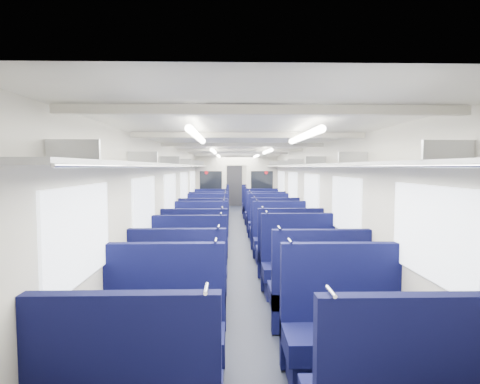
# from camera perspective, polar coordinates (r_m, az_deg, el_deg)

# --- Properties ---
(floor) EXTENTS (2.80, 18.00, 0.01)m
(floor) POSITION_cam_1_polar(r_m,az_deg,el_deg) (10.73, -0.28, -6.76)
(floor) COLOR black
(floor) RESTS_ON ground
(ceiling) EXTENTS (2.80, 18.00, 0.01)m
(ceiling) POSITION_cam_1_polar(r_m,az_deg,el_deg) (10.56, -0.28, 5.88)
(ceiling) COLOR silver
(ceiling) RESTS_ON wall_left
(wall_left) EXTENTS (0.02, 18.00, 2.35)m
(wall_left) POSITION_cam_1_polar(r_m,az_deg,el_deg) (10.65, -7.84, -0.50)
(wall_left) COLOR beige
(wall_left) RESTS_ON floor
(dado_left) EXTENTS (0.03, 17.90, 0.70)m
(dado_left) POSITION_cam_1_polar(r_m,az_deg,el_deg) (10.74, -7.72, -4.89)
(dado_left) COLOR #0F1134
(dado_left) RESTS_ON floor
(wall_right) EXTENTS (0.02, 18.00, 2.35)m
(wall_right) POSITION_cam_1_polar(r_m,az_deg,el_deg) (10.70, 7.23, -0.47)
(wall_right) COLOR beige
(wall_right) RESTS_ON floor
(dado_right) EXTENTS (0.03, 17.90, 0.70)m
(dado_right) POSITION_cam_1_polar(r_m,az_deg,el_deg) (10.79, 7.12, -4.85)
(dado_right) COLOR #0F1134
(dado_right) RESTS_ON floor
(wall_far) EXTENTS (2.80, 0.02, 2.35)m
(wall_far) POSITION_cam_1_polar(r_m,az_deg,el_deg) (19.57, -0.81, 1.42)
(wall_far) COLOR beige
(wall_far) RESTS_ON floor
(luggage_rack_left) EXTENTS (0.36, 17.40, 0.18)m
(luggage_rack_left) POSITION_cam_1_polar(r_m,az_deg,el_deg) (10.60, -6.87, 3.81)
(luggage_rack_left) COLOR #B2B5BA
(luggage_rack_left) RESTS_ON wall_left
(luggage_rack_right) EXTENTS (0.36, 17.40, 0.18)m
(luggage_rack_right) POSITION_cam_1_polar(r_m,az_deg,el_deg) (10.65, 6.27, 3.81)
(luggage_rack_right) COLOR #B2B5BA
(luggage_rack_right) RESTS_ON wall_right
(windows) EXTENTS (2.78, 15.60, 0.75)m
(windows) POSITION_cam_1_polar(r_m,az_deg,el_deg) (10.11, -0.23, 0.71)
(windows) COLOR white
(windows) RESTS_ON wall_left
(ceiling_fittings) EXTENTS (2.70, 16.06, 0.11)m
(ceiling_fittings) POSITION_cam_1_polar(r_m,az_deg,el_deg) (10.30, -0.25, 5.60)
(ceiling_fittings) COLOR beige
(ceiling_fittings) RESTS_ON ceiling
(end_door) EXTENTS (0.75, 0.06, 2.00)m
(end_door) POSITION_cam_1_polar(r_m,az_deg,el_deg) (19.52, -0.81, 0.90)
(end_door) COLOR black
(end_door) RESTS_ON floor
(bulkhead) EXTENTS (2.80, 0.10, 2.35)m
(bulkhead) POSITION_cam_1_polar(r_m,az_deg,el_deg) (13.48, -0.53, 0.65)
(bulkhead) COLOR beige
(bulkhead) RESTS_ON floor
(seat_2) EXTENTS (1.13, 0.63, 1.26)m
(seat_2) POSITION_cam_1_polar(r_m,az_deg,el_deg) (3.88, -11.15, -19.99)
(seat_2) COLOR #0D0F3E
(seat_2) RESTS_ON floor
(seat_3) EXTENTS (1.13, 0.63, 1.26)m
(seat_3) POSITION_cam_1_polar(r_m,az_deg,el_deg) (3.94, 14.90, -19.68)
(seat_3) COLOR #0D0F3E
(seat_3) RESTS_ON floor
(seat_4) EXTENTS (1.13, 0.63, 1.26)m
(seat_4) POSITION_cam_1_polar(r_m,az_deg,el_deg) (4.97, -8.79, -14.61)
(seat_4) COLOR #0D0F3E
(seat_4) RESTS_ON floor
(seat_5) EXTENTS (1.13, 0.63, 1.26)m
(seat_5) POSITION_cam_1_polar(r_m,az_deg,el_deg) (4.94, 11.18, -14.73)
(seat_5) COLOR #0D0F3E
(seat_5) RESTS_ON floor
(seat_6) EXTENTS (1.13, 0.63, 1.26)m
(seat_6) POSITION_cam_1_polar(r_m,az_deg,el_deg) (5.86, -7.59, -11.74)
(seat_6) COLOR #0D0F3E
(seat_6) RESTS_ON floor
(seat_7) EXTENTS (1.13, 0.63, 1.26)m
(seat_7) POSITION_cam_1_polar(r_m,az_deg,el_deg) (6.12, 8.58, -11.09)
(seat_7) COLOR #0D0F3E
(seat_7) RESTS_ON floor
(seat_8) EXTENTS (1.13, 0.63, 1.26)m
(seat_8) POSITION_cam_1_polar(r_m,az_deg,el_deg) (7.03, -6.53, -9.13)
(seat_8) COLOR #0D0F3E
(seat_8) RESTS_ON floor
(seat_9) EXTENTS (1.13, 0.63, 1.26)m
(seat_9) POSITION_cam_1_polar(r_m,az_deg,el_deg) (7.11, 7.11, -8.99)
(seat_9) COLOR #0D0F3E
(seat_9) RESTS_ON floor
(seat_10) EXTENTS (1.13, 0.63, 1.26)m
(seat_10) POSITION_cam_1_polar(r_m,az_deg,el_deg) (8.19, -5.78, -7.29)
(seat_10) COLOR #0D0F3E
(seat_10) RESTS_ON floor
(seat_11) EXTENTS (1.13, 0.63, 1.26)m
(seat_11) POSITION_cam_1_polar(r_m,az_deg,el_deg) (8.20, 5.94, -7.27)
(seat_11) COLOR #0D0F3E
(seat_11) RESTS_ON floor
(seat_12) EXTENTS (1.13, 0.63, 1.26)m
(seat_12) POSITION_cam_1_polar(r_m,az_deg,el_deg) (9.23, -5.28, -6.04)
(seat_12) COLOR #0D0F3E
(seat_12) RESTS_ON floor
(seat_13) EXTENTS (1.13, 0.63, 1.26)m
(seat_13) POSITION_cam_1_polar(r_m,az_deg,el_deg) (9.38, 4.99, -5.88)
(seat_13) COLOR #0D0F3E
(seat_13) RESTS_ON floor
(seat_14) EXTENTS (1.13, 0.63, 1.26)m
(seat_14) POSITION_cam_1_polar(r_m,az_deg,el_deg) (10.56, -4.79, -4.81)
(seat_14) COLOR #0D0F3E
(seat_14) RESTS_ON floor
(seat_15) EXTENTS (1.13, 0.63, 1.26)m
(seat_15) POSITION_cam_1_polar(r_m,az_deg,el_deg) (10.58, 4.25, -4.79)
(seat_15) COLOR #0D0F3E
(seat_15) RESTS_ON floor
(seat_16) EXTENTS (1.13, 0.63, 1.26)m
(seat_16) POSITION_cam_1_polar(r_m,az_deg,el_deg) (11.53, -4.50, -4.09)
(seat_16) COLOR #0D0F3E
(seat_16) RESTS_ON floor
(seat_17) EXTENTS (1.13, 0.63, 1.26)m
(seat_17) POSITION_cam_1_polar(r_m,az_deg,el_deg) (11.64, 3.72, -4.01)
(seat_17) COLOR #0D0F3E
(seat_17) RESTS_ON floor
(seat_18) EXTENTS (1.13, 0.63, 1.26)m
(seat_18) POSITION_cam_1_polar(r_m,az_deg,el_deg) (12.65, -4.23, -3.40)
(seat_18) COLOR #0D0F3E
(seat_18) RESTS_ON floor
(seat_19) EXTENTS (1.13, 0.63, 1.26)m
(seat_19) POSITION_cam_1_polar(r_m,az_deg,el_deg) (12.88, 3.22, -3.27)
(seat_19) COLOR #0D0F3E
(seat_19) RESTS_ON floor
(seat_20) EXTENTS (1.13, 0.63, 1.26)m
(seat_20) POSITION_cam_1_polar(r_m,az_deg,el_deg) (14.72, -3.83, -2.40)
(seat_20) COLOR #0D0F3E
(seat_20) RESTS_ON floor
(seat_21) EXTENTS (1.13, 0.63, 1.26)m
(seat_21) POSITION_cam_1_polar(r_m,az_deg,el_deg) (14.68, 2.65, -2.41)
(seat_21) COLOR #0D0F3E
(seat_21) RESTS_ON floor
(seat_22) EXTENTS (1.13, 0.63, 1.26)m
(seat_22) POSITION_cam_1_polar(r_m,az_deg,el_deg) (15.81, -3.67, -1.98)
(seat_22) COLOR #0D0F3E
(seat_22) RESTS_ON floor
(seat_23) EXTENTS (1.13, 0.63, 1.26)m
(seat_23) POSITION_cam_1_polar(r_m,az_deg,el_deg) (15.88, 2.34, -1.95)
(seat_23) COLOR #0D0F3E
(seat_23) RESTS_ON floor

